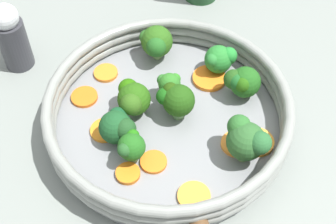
# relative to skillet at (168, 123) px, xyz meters

# --- Properties ---
(ground_plane) EXTENTS (4.00, 4.00, 0.00)m
(ground_plane) POSITION_rel_skillet_xyz_m (0.00, 0.00, -0.01)
(ground_plane) COLOR slate
(skillet) EXTENTS (0.31, 0.31, 0.02)m
(skillet) POSITION_rel_skillet_xyz_m (0.00, 0.00, 0.00)
(skillet) COLOR gray
(skillet) RESTS_ON ground_plane
(skillet_rim_wall) EXTENTS (0.32, 0.32, 0.04)m
(skillet_rim_wall) POSITION_rel_skillet_xyz_m (0.00, 0.00, 0.03)
(skillet_rim_wall) COLOR gray
(skillet_rim_wall) RESTS_ON skillet
(skillet_rivet_left) EXTENTS (0.01, 0.01, 0.01)m
(skillet_rivet_left) POSITION_rel_skillet_xyz_m (-0.14, 0.05, 0.01)
(skillet_rivet_left) COLOR gray
(skillet_rivet_left) RESTS_ON skillet
(skillet_rivet_right) EXTENTS (0.01, 0.01, 0.01)m
(skillet_rivet_right) POSITION_rel_skillet_xyz_m (-0.15, -0.00, 0.01)
(skillet_rivet_right) COLOR gray
(skillet_rivet_right) RESTS_ON skillet
(carrot_slice_0) EXTENTS (0.05, 0.05, 0.00)m
(carrot_slice_0) POSITION_rel_skillet_xyz_m (-0.07, -0.06, 0.01)
(carrot_slice_0) COLOR orange
(carrot_slice_0) RESTS_ON skillet
(carrot_slice_1) EXTENTS (0.04, 0.04, 0.00)m
(carrot_slice_1) POSITION_rel_skillet_xyz_m (0.01, 0.08, 0.01)
(carrot_slice_1) COLOR orange
(carrot_slice_1) RESTS_ON skillet
(carrot_slice_2) EXTENTS (0.05, 0.05, 0.01)m
(carrot_slice_2) POSITION_rel_skillet_xyz_m (-0.08, -0.09, 0.01)
(carrot_slice_2) COLOR orange
(carrot_slice_2) RESTS_ON skillet
(carrot_slice_3) EXTENTS (0.04, 0.04, 0.01)m
(carrot_slice_3) POSITION_rel_skillet_xyz_m (0.11, 0.05, 0.01)
(carrot_slice_3) COLOR orange
(carrot_slice_3) RESTS_ON skillet
(carrot_slice_4) EXTENTS (0.04, 0.04, 0.00)m
(carrot_slice_4) POSITION_rel_skillet_xyz_m (-0.06, 0.04, 0.01)
(carrot_slice_4) COLOR orange
(carrot_slice_4) RESTS_ON skillet
(carrot_slice_5) EXTENTS (0.04, 0.04, 0.00)m
(carrot_slice_5) POSITION_rel_skillet_xyz_m (-0.12, 0.02, 0.01)
(carrot_slice_5) COLOR orange
(carrot_slice_5) RESTS_ON skillet
(carrot_slice_6) EXTENTS (0.05, 0.05, 0.00)m
(carrot_slice_6) POSITION_rel_skillet_xyz_m (0.08, 0.09, 0.01)
(carrot_slice_6) COLOR orange
(carrot_slice_6) RESTS_ON skillet
(carrot_slice_7) EXTENTS (0.06, 0.06, 0.01)m
(carrot_slice_7) POSITION_rel_skillet_xyz_m (0.04, -0.08, 0.01)
(carrot_slice_7) COLOR orange
(carrot_slice_7) RESTS_ON skillet
(carrot_slice_8) EXTENTS (0.04, 0.04, 0.01)m
(carrot_slice_8) POSITION_rel_skillet_xyz_m (-0.06, 0.08, 0.01)
(carrot_slice_8) COLOR orange
(carrot_slice_8) RESTS_ON skillet
(broccoli_floret_0) EXTENTS (0.05, 0.05, 0.05)m
(broccoli_floret_0) POSITION_rel_skillet_xyz_m (0.11, -0.03, 0.04)
(broccoli_floret_0) COLOR #85AF66
(broccoli_floret_0) RESTS_ON skillet
(broccoli_floret_1) EXTENTS (0.06, 0.05, 0.06)m
(broccoli_floret_1) POSITION_rel_skillet_xyz_m (-0.09, -0.06, 0.04)
(broccoli_floret_1) COLOR #658A4E
(broccoli_floret_1) RESTS_ON skillet
(broccoli_floret_2) EXTENTS (0.04, 0.05, 0.05)m
(broccoli_floret_2) POSITION_rel_skillet_xyz_m (0.00, -0.11, 0.04)
(broccoli_floret_2) COLOR #789C57
(broccoli_floret_2) RESTS_ON skillet
(broccoli_floret_3) EXTENTS (0.03, 0.03, 0.04)m
(broccoli_floret_3) POSITION_rel_skillet_xyz_m (0.04, -0.02, 0.03)
(broccoli_floret_3) COLOR #7BB060
(broccoli_floret_3) RESTS_ON skillet
(broccoli_floret_4) EXTENTS (0.04, 0.04, 0.04)m
(broccoli_floret_4) POSITION_rel_skillet_xyz_m (-0.04, 0.06, 0.04)
(broccoli_floret_4) COLOR #698850
(broccoli_floret_4) RESTS_ON skillet
(broccoli_floret_5) EXTENTS (0.04, 0.05, 0.04)m
(broccoli_floret_5) POSITION_rel_skillet_xyz_m (0.05, -0.10, 0.03)
(broccoli_floret_5) COLOR #6CA44C
(broccoli_floret_5) RESTS_ON skillet
(broccoli_floret_6) EXTENTS (0.05, 0.04, 0.05)m
(broccoli_floret_6) POSITION_rel_skillet_xyz_m (-0.01, 0.07, 0.03)
(broccoli_floret_6) COLOR #6F9D5F
(broccoli_floret_6) RESTS_ON skillet
(broccoli_floret_7) EXTENTS (0.06, 0.04, 0.05)m
(broccoli_floret_7) POSITION_rel_skillet_xyz_m (0.03, 0.04, 0.04)
(broccoli_floret_7) COLOR #85B46F
(broccoli_floret_7) RESTS_ON skillet
(broccoli_floret_8) EXTENTS (0.05, 0.04, 0.05)m
(broccoli_floret_8) POSITION_rel_skillet_xyz_m (0.00, -0.01, 0.04)
(broccoli_floret_8) COLOR #5D8551
(broccoli_floret_8) RESTS_ON skillet
(salt_shaker) EXTENTS (0.04, 0.04, 0.11)m
(salt_shaker) POSITION_rel_skillet_xyz_m (0.20, 0.16, 0.04)
(salt_shaker) COLOR #333338
(salt_shaker) RESTS_ON ground_plane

